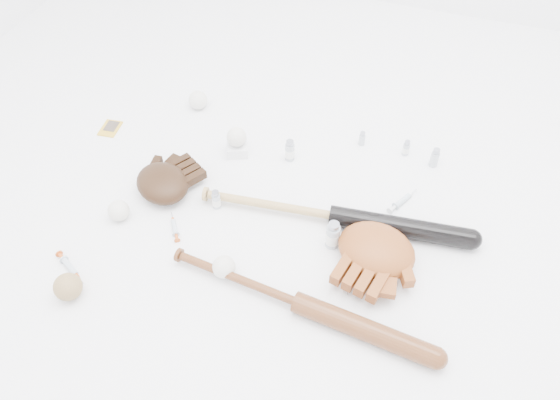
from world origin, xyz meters
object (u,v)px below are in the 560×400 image
(glove_dark, at_px, (162,183))
(pedestal, at_px, (237,149))
(bat_wood, at_px, (298,303))
(bat_dark, at_px, (333,216))

(glove_dark, xyz_separation_m, pedestal, (0.16, 0.26, -0.02))
(bat_wood, height_order, glove_dark, glove_dark)
(bat_wood, xyz_separation_m, glove_dark, (-0.56, 0.28, 0.01))
(bat_dark, distance_m, glove_dark, 0.58)
(bat_dark, relative_size, bat_wood, 1.09)
(glove_dark, bearing_deg, bat_wood, 5.08)
(bat_wood, bearing_deg, pedestal, 132.44)
(bat_wood, distance_m, glove_dark, 0.63)
(glove_dark, bearing_deg, pedestal, 89.32)
(pedestal, bearing_deg, bat_wood, -53.39)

